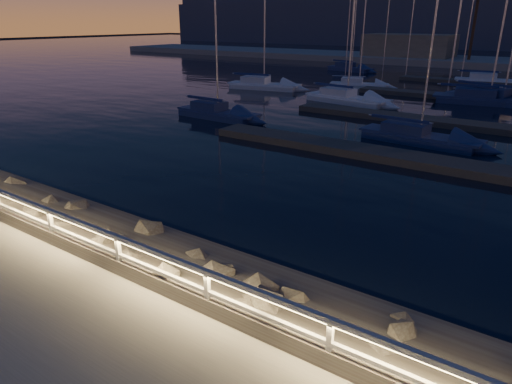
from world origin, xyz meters
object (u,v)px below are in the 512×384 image
sailboat_a (216,112)px  sailboat_k (500,98)px  guard_rail (172,267)px  sailboat_e (262,85)px  sailboat_m (349,68)px  sailboat_j (345,98)px  sailboat_i (358,84)px  sailboat_g (486,98)px  sailboat_f (417,135)px  sailboat_n (490,80)px

sailboat_a → sailboat_k: size_ratio=0.72×
sailboat_a → sailboat_k: sailboat_k is taller
guard_rail → sailboat_e: sailboat_e is taller
sailboat_k → sailboat_m: bearing=159.5°
sailboat_k → sailboat_j: bearing=-129.6°
guard_rail → sailboat_k: (1.59, 37.64, -0.90)m
sailboat_i → sailboat_g: bearing=-29.3°
sailboat_g → sailboat_i: (-12.92, 2.80, -0.07)m
sailboat_f → sailboat_k: 17.38m
sailboat_e → sailboat_k: size_ratio=0.81×
sailboat_f → sailboat_g: (0.92, 16.65, 0.05)m
sailboat_f → sailboat_i: sailboat_f is taller
sailboat_g → sailboat_m: sailboat_g is taller
sailboat_e → sailboat_i: size_ratio=1.26×
sailboat_e → sailboat_i: (7.82, 6.41, -0.06)m
guard_rail → sailboat_m: size_ratio=3.78×
sailboat_i → sailboat_k: bearing=-26.0°
sailboat_f → sailboat_g: 16.67m
sailboat_a → sailboat_f: 14.28m
sailboat_i → sailboat_j: bearing=-90.3°
guard_rail → sailboat_i: bearing=107.2°
sailboat_a → sailboat_m: size_ratio=0.98×
sailboat_j → sailboat_g: bearing=41.7°
sailboat_k → sailboat_n: 13.62m
guard_rail → sailboat_i: 41.68m
sailboat_e → sailboat_j: sailboat_j is taller
guard_rail → sailboat_n: bearing=91.5°
guard_rail → sailboat_k: bearing=87.6°
sailboat_i → sailboat_k: sailboat_k is taller
sailboat_e → sailboat_g: sailboat_g is taller
guard_rail → sailboat_a: size_ratio=3.85×
sailboat_j → sailboat_m: (-10.58, 24.41, -0.01)m
guard_rail → sailboat_e: (-20.14, 33.40, -0.92)m
guard_rail → sailboat_g: bearing=89.1°
guard_rail → sailboat_n: size_ratio=3.36×
sailboat_f → sailboat_g: size_ratio=0.77×
sailboat_j → sailboat_n: sailboat_n is taller
sailboat_m → sailboat_e: bearing=-77.0°
sailboat_e → sailboat_j: 10.95m
sailboat_e → sailboat_m: sailboat_e is taller
sailboat_j → sailboat_e: bearing=174.9°
sailboat_j → sailboat_n: (8.18, 20.30, 0.00)m
sailboat_i → guard_rail: bearing=-89.9°
guard_rail → sailboat_m: 58.61m
sailboat_i → sailboat_j: sailboat_j is taller
sailboat_a → sailboat_j: (5.02, 11.46, 0.01)m
guard_rail → sailboat_j: size_ratio=3.37×
sailboat_g → sailboat_n: sailboat_g is taller
sailboat_e → sailboat_m: (0.02, 21.65, -0.03)m
sailboat_e → sailboat_i: bearing=27.4°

